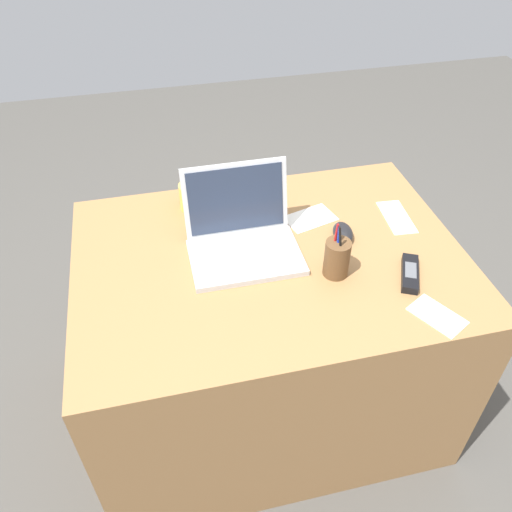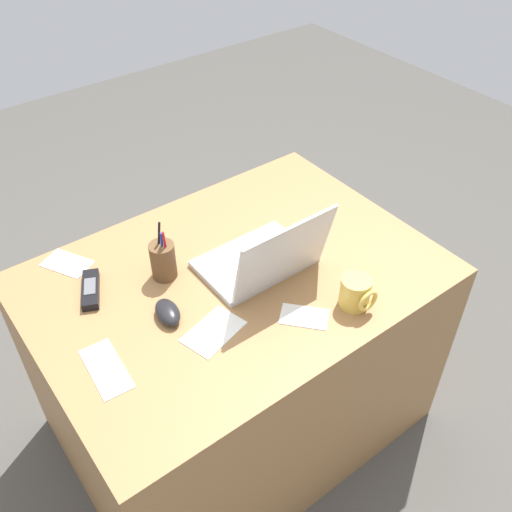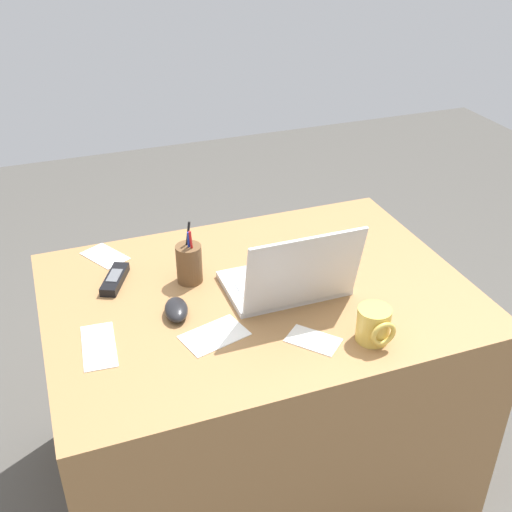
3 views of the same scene
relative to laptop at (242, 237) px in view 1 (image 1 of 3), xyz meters
name	(u,v)px [view 1 (image 1 of 3)]	position (x,y,z in m)	size (l,w,h in m)	color
ground_plane	(267,396)	(0.07, -0.04, -0.77)	(6.00, 6.00, 0.00)	#4C4944
desk	(268,336)	(0.07, -0.04, -0.41)	(1.14, 0.82, 0.72)	#9E7042
laptop	(242,237)	(0.00, 0.00, 0.00)	(0.32, 0.27, 0.23)	silver
computer_mouse	(343,233)	(0.31, -0.01, -0.03)	(0.06, 0.10, 0.04)	black
coffee_mug_white	(192,196)	(-0.11, 0.25, 0.00)	(0.08, 0.09, 0.09)	#E0BC4C
cordless_phone	(410,273)	(0.43, -0.22, -0.04)	(0.10, 0.15, 0.03)	black
pen_holder	(337,258)	(0.23, -0.16, 0.01)	(0.07, 0.07, 0.18)	brown
paper_note_near_laptop	(397,217)	(0.52, 0.05, -0.05)	(0.08, 0.18, 0.00)	white
paper_note_left	(310,218)	(0.24, 0.10, -0.05)	(0.16, 0.10, 0.00)	white
paper_note_right	(437,316)	(0.44, -0.37, -0.05)	(0.08, 0.14, 0.00)	white
paper_note_front	(237,209)	(0.02, 0.21, -0.05)	(0.08, 0.13, 0.00)	white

